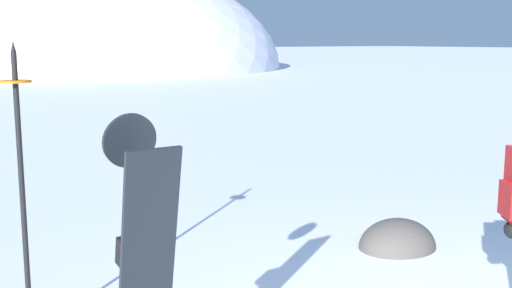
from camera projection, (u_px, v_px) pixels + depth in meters
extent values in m
ellipsoid|color=white|center=(70.00, 69.00, 42.99)|extent=(29.71, 26.74, 15.13)
cube|color=maroon|center=(509.00, 200.00, 3.62)|extent=(0.16, 0.20, 0.20)
cylinder|color=black|center=(130.00, 141.00, 3.12)|extent=(0.28, 0.08, 0.28)
cube|color=black|center=(142.00, 248.00, 3.11)|extent=(0.25, 0.10, 0.15)
cylinder|color=black|center=(23.00, 200.00, 4.11)|extent=(0.04, 0.04, 1.91)
cylinder|color=orange|center=(15.00, 81.00, 3.98)|extent=(0.20, 0.20, 0.02)
cone|color=black|center=(13.00, 46.00, 3.95)|extent=(0.04, 0.04, 0.08)
ellipsoid|color=#4C4742|center=(397.00, 247.00, 6.09)|extent=(0.80, 0.68, 0.56)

